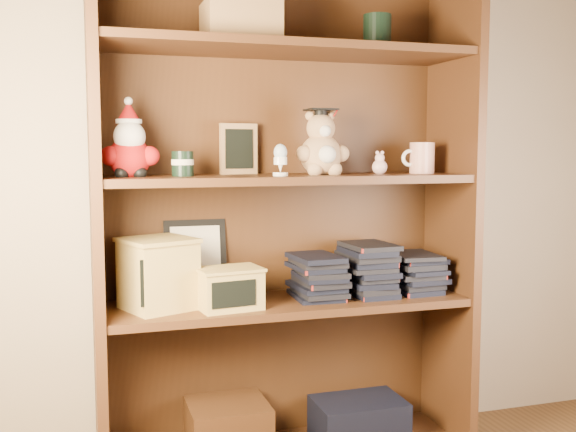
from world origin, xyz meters
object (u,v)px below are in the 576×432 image
object	(u,v)px
bookcase	(283,227)
treats_box	(158,273)
grad_teddy_bear	(321,149)
teacher_mug	(421,158)

from	to	relation	value
bookcase	treats_box	size ratio (longest dim) A/B	6.25
bookcase	grad_teddy_bear	xyz separation A→B (m)	(0.11, -0.06, 0.25)
bookcase	grad_teddy_bear	bearing A→B (deg)	-27.06
grad_teddy_bear	teacher_mug	bearing A→B (deg)	1.04
grad_teddy_bear	treats_box	size ratio (longest dim) A/B	0.84
bookcase	treats_box	xyz separation A→B (m)	(-0.41, -0.05, -0.12)
teacher_mug	treats_box	size ratio (longest dim) A/B	0.46
treats_box	grad_teddy_bear	bearing A→B (deg)	-0.61
bookcase	treats_box	world-z (taller)	bookcase
treats_box	bookcase	bearing A→B (deg)	7.21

